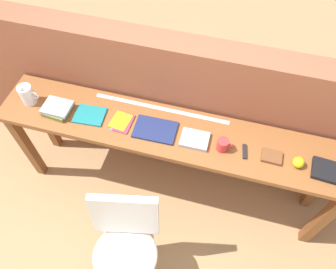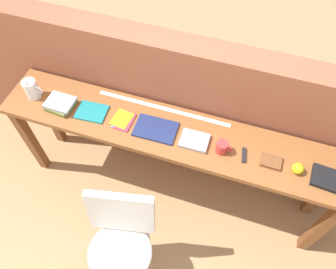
# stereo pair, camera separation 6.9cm
# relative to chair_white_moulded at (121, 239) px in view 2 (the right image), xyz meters

# --- Properties ---
(ground_plane) EXTENTS (40.00, 40.00, 0.00)m
(ground_plane) POSITION_rel_chair_white_moulded_xyz_m (0.11, 0.41, -0.53)
(ground_plane) COLOR tan
(brick_wall_back) EXTENTS (6.00, 0.20, 1.37)m
(brick_wall_back) POSITION_rel_chair_white_moulded_xyz_m (0.11, 1.05, 0.16)
(brick_wall_back) COLOR #935138
(brick_wall_back) RESTS_ON ground
(sideboard) EXTENTS (2.50, 0.44, 0.88)m
(sideboard) POSITION_rel_chair_white_moulded_xyz_m (0.11, 0.71, 0.21)
(sideboard) COLOR brown
(sideboard) RESTS_ON ground
(chair_white_moulded) EXTENTS (0.53, 0.53, 0.89)m
(chair_white_moulded) POSITION_rel_chair_white_moulded_xyz_m (0.00, 0.00, 0.00)
(chair_white_moulded) COLOR silver
(chair_white_moulded) RESTS_ON ground
(pitcher_white) EXTENTS (0.14, 0.10, 0.18)m
(pitcher_white) POSITION_rel_chair_white_moulded_xyz_m (-0.94, 0.69, 0.43)
(pitcher_white) COLOR white
(pitcher_white) RESTS_ON sideboard
(book_stack_leftmost) EXTENTS (0.20, 0.18, 0.06)m
(book_stack_leftmost) POSITION_rel_chair_white_moulded_xyz_m (-0.71, 0.67, 0.38)
(book_stack_leftmost) COLOR olive
(book_stack_leftmost) RESTS_ON sideboard
(magazine_cycling) EXTENTS (0.23, 0.18, 0.01)m
(magazine_cycling) POSITION_rel_chair_white_moulded_xyz_m (-0.47, 0.69, 0.36)
(magazine_cycling) COLOR #19757A
(magazine_cycling) RESTS_ON sideboard
(pamphlet_pile_colourful) EXTENTS (0.16, 0.18, 0.01)m
(pamphlet_pile_colourful) POSITION_rel_chair_white_moulded_xyz_m (-0.23, 0.69, 0.36)
(pamphlet_pile_colourful) COLOR #3399D8
(pamphlet_pile_colourful) RESTS_ON sideboard
(book_open_centre) EXTENTS (0.30, 0.20, 0.02)m
(book_open_centre) POSITION_rel_chair_white_moulded_xyz_m (0.02, 0.69, 0.36)
(book_open_centre) COLOR navy
(book_open_centre) RESTS_ON sideboard
(book_grey_hardcover) EXTENTS (0.19, 0.15, 0.03)m
(book_grey_hardcover) POSITION_rel_chair_white_moulded_xyz_m (0.30, 0.68, 0.37)
(book_grey_hardcover) COLOR #9E9EA3
(book_grey_hardcover) RESTS_ON sideboard
(mug) EXTENTS (0.11, 0.08, 0.09)m
(mug) POSITION_rel_chair_white_moulded_xyz_m (0.49, 0.66, 0.40)
(mug) COLOR red
(mug) RESTS_ON sideboard
(multitool_folded) EXTENTS (0.04, 0.11, 0.02)m
(multitool_folded) POSITION_rel_chair_white_moulded_xyz_m (0.64, 0.67, 0.36)
(multitool_folded) COLOR black
(multitool_folded) RESTS_ON sideboard
(leather_journal_brown) EXTENTS (0.13, 0.10, 0.02)m
(leather_journal_brown) POSITION_rel_chair_white_moulded_xyz_m (0.81, 0.68, 0.37)
(leather_journal_brown) COLOR brown
(leather_journal_brown) RESTS_ON sideboard
(sports_ball_small) EXTENTS (0.07, 0.07, 0.07)m
(sports_ball_small) POSITION_rel_chair_white_moulded_xyz_m (0.97, 0.66, 0.39)
(sports_ball_small) COLOR yellow
(sports_ball_small) RESTS_ON sideboard
(book_repair_rightmost) EXTENTS (0.21, 0.17, 0.03)m
(book_repair_rightmost) POSITION_rel_chair_white_moulded_xyz_m (1.16, 0.66, 0.37)
(book_repair_rightmost) COLOR black
(book_repair_rightmost) RESTS_ON sideboard
(ruler_metal_back_edge) EXTENTS (1.00, 0.03, 0.00)m
(ruler_metal_back_edge) POSITION_rel_chair_white_moulded_xyz_m (0.00, 0.88, 0.35)
(ruler_metal_back_edge) COLOR silver
(ruler_metal_back_edge) RESTS_ON sideboard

